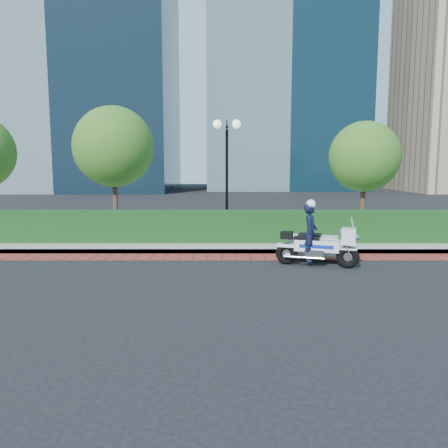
{
  "coord_description": "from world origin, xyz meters",
  "views": [
    {
      "loc": [
        0.91,
        -11.09,
        2.61
      ],
      "look_at": [
        0.9,
        1.39,
        1.0
      ],
      "focal_mm": 35.0,
      "sensor_mm": 36.0,
      "label": 1
    }
  ],
  "objects_px": {
    "lamppost": "(227,158)",
    "tree_c": "(364,157)",
    "tree_b": "(114,147)",
    "police_motorcycle": "(315,242)"
  },
  "relations": [
    {
      "from": "lamppost",
      "to": "tree_c",
      "type": "distance_m",
      "value": 5.65
    },
    {
      "from": "lamppost",
      "to": "tree_c",
      "type": "height_order",
      "value": "tree_c"
    },
    {
      "from": "tree_b",
      "to": "tree_c",
      "type": "relative_size",
      "value": 1.14
    },
    {
      "from": "tree_b",
      "to": "police_motorcycle",
      "type": "height_order",
      "value": "tree_b"
    },
    {
      "from": "tree_b",
      "to": "tree_c",
      "type": "distance_m",
      "value": 10.01
    },
    {
      "from": "tree_c",
      "to": "police_motorcycle",
      "type": "xyz_separation_m",
      "value": [
        -3.13,
        -5.85,
        -2.44
      ]
    },
    {
      "from": "tree_c",
      "to": "tree_b",
      "type": "bearing_deg",
      "value": 180.0
    },
    {
      "from": "lamppost",
      "to": "tree_b",
      "type": "bearing_deg",
      "value": 163.89
    },
    {
      "from": "lamppost",
      "to": "police_motorcycle",
      "type": "xyz_separation_m",
      "value": [
        2.37,
        -4.55,
        -2.35
      ]
    },
    {
      "from": "police_motorcycle",
      "to": "lamppost",
      "type": "bearing_deg",
      "value": 134.76
    }
  ]
}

